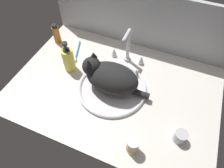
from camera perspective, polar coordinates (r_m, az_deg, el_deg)
The scene contains 10 objects.
countertop at distance 106.43cm, azimuth 0.54°, elevation -1.51°, with size 108.74×74.46×3.00cm, color silver.
backsplash_wall at distance 120.61cm, azimuth 7.93°, elevation 17.38°, with size 108.74×2.40×38.20cm, color #B2B7BC.
sink_basin at distance 104.12cm, azimuth 0.00°, elevation -1.05°, with size 36.85×36.85×2.00cm.
faucet at distance 112.51cm, azimuth 4.54°, elevation 10.01°, with size 20.33×11.37×22.27cm.
cat at distance 97.83cm, azimuth -0.98°, elevation 2.25°, with size 35.95×17.39×17.97cm.
metal_jar at distance 93.23cm, azimuth 19.24°, elevation -14.26°, with size 5.58×5.58×5.86cm.
soap_pump_bottle at distance 111.14cm, azimuth -12.55°, elevation 6.99°, with size 6.39×6.39×19.20cm.
pill_bottle at distance 86.11cm, azimuth 5.97°, elevation -17.42°, with size 5.32×5.32×8.80cm.
amber_bottle at distance 131.67cm, azimuth -15.87°, elevation 13.83°, with size 4.37×4.37×13.13cm.
toothbrush at distance 124.66cm, azimuth -10.09°, elevation 9.19°, with size 6.97×17.82×1.70cm.
Camera 1 is at (23.27, -58.07, 87.61)cm, focal length 31.44 mm.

